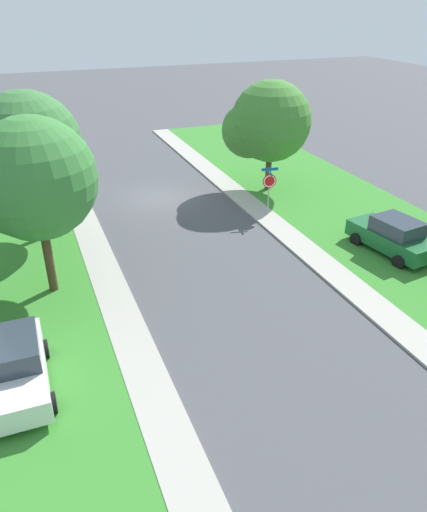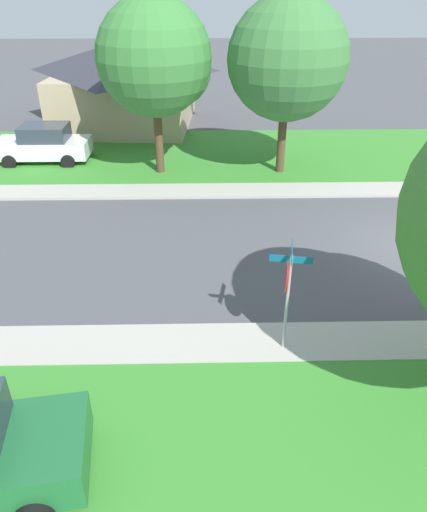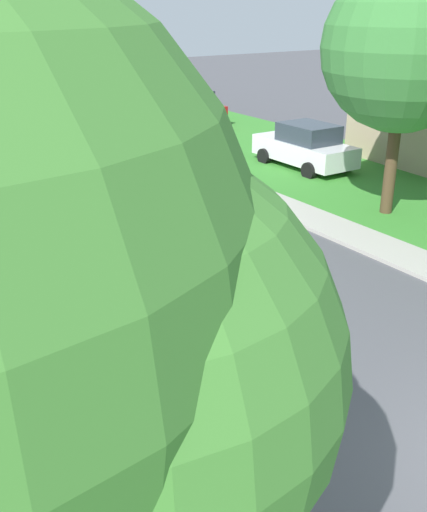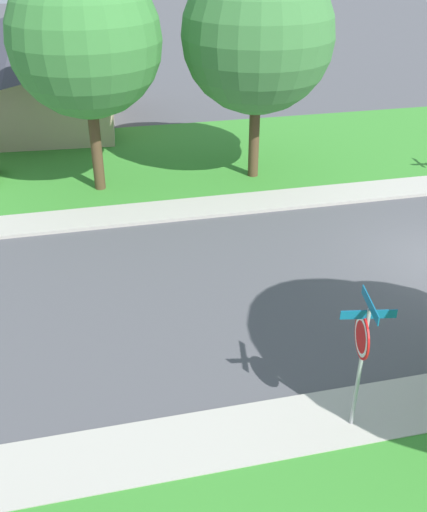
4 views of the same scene
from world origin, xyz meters
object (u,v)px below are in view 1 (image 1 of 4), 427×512
(tree_across_right, at_px, (28,182))
(tree_across_left, at_px, (265,124))
(stop_sign_far_corner, at_px, (269,184))
(tree_sidewalk_far, at_px, (22,148))
(car_white_far_down_street, at_px, (14,366))
(stop_sign_near_corner, at_px, (71,156))
(car_green_near_corner, at_px, (393,236))

(tree_across_right, distance_m, tree_across_left, 15.64)
(stop_sign_far_corner, xyz_separation_m, tree_sidewalk_far, (12.02, -1.79, 2.74))
(stop_sign_far_corner, bearing_deg, tree_sidewalk_far, -8.45)
(stop_sign_far_corner, distance_m, tree_sidewalk_far, 12.46)
(car_white_far_down_street, bearing_deg, stop_sign_far_corner, -145.22)
(tree_sidewalk_far, bearing_deg, tree_across_right, 89.58)
(tree_across_right, relative_size, tree_across_left, 1.08)
(car_white_far_down_street, bearing_deg, stop_sign_near_corner, -102.49)
(tree_across_right, bearing_deg, stop_sign_near_corner, -102.26)
(stop_sign_far_corner, height_order, car_green_near_corner, stop_sign_far_corner)
(stop_sign_far_corner, relative_size, car_white_far_down_street, 0.64)
(tree_across_left, bearing_deg, tree_sidewalk_far, 9.02)
(stop_sign_far_corner, distance_m, tree_across_right, 12.89)
(car_white_far_down_street, xyz_separation_m, tree_across_right, (-1.33, -5.73, 3.83))
(stop_sign_near_corner, height_order, tree_across_left, tree_across_left)
(stop_sign_near_corner, xyz_separation_m, tree_across_right, (2.80, 12.90, 2.83))
(car_green_near_corner, relative_size, tree_across_right, 0.63)
(stop_sign_near_corner, xyz_separation_m, car_white_far_down_street, (4.13, 18.63, -1.00))
(stop_sign_near_corner, xyz_separation_m, tree_across_left, (-10.89, 5.38, 2.23))
(car_green_near_corner, bearing_deg, stop_sign_near_corner, -50.36)
(tree_sidewalk_far, relative_size, tree_across_right, 1.01)
(stop_sign_near_corner, relative_size, car_green_near_corner, 0.61)
(car_white_far_down_street, bearing_deg, tree_across_left, -138.58)
(tree_across_right, bearing_deg, stop_sign_far_corner, -163.51)
(tree_sidewalk_far, relative_size, tree_across_left, 1.09)
(car_green_near_corner, distance_m, tree_across_right, 16.18)
(car_green_near_corner, relative_size, tree_across_left, 0.68)
(stop_sign_near_corner, height_order, car_white_far_down_street, stop_sign_near_corner)
(stop_sign_near_corner, distance_m, tree_across_right, 13.50)
(tree_sidewalk_far, bearing_deg, car_green_near_corner, 153.22)
(tree_sidewalk_far, xyz_separation_m, tree_across_left, (-13.66, -2.17, -0.51))
(stop_sign_far_corner, height_order, car_white_far_down_street, stop_sign_far_corner)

